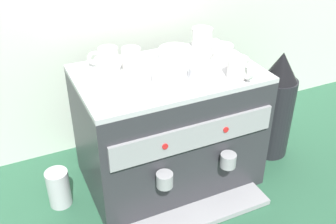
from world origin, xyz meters
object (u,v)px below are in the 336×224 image
object	(u,v)px
ceramic_cup_1	(238,68)
ceramic_bowl_0	(126,90)
ceramic_cup_5	(107,57)
ceramic_bowl_3	(169,76)
ceramic_bowl_2	(175,54)
ceramic_cup_0	(132,58)
milk_pitcher	(59,188)
ceramic_bowl_1	(204,72)
ceramic_cup_2	(109,68)
ceramic_cup_4	(221,54)
coffee_grinder	(275,107)
espresso_machine	(168,128)
ceramic_cup_3	(202,38)

from	to	relation	value
ceramic_cup_1	ceramic_bowl_0	distance (m)	0.39
ceramic_bowl_0	ceramic_cup_5	bearing A→B (deg)	86.73
ceramic_bowl_3	ceramic_bowl_2	bearing A→B (deg)	57.87
ceramic_cup_0	milk_pitcher	bearing A→B (deg)	-170.26
ceramic_bowl_1	ceramic_bowl_2	xyz separation A→B (m)	(-0.03, 0.17, 0.00)
ceramic_bowl_3	ceramic_cup_2	bearing A→B (deg)	147.12
ceramic_cup_4	coffee_grinder	distance (m)	0.38
ceramic_cup_1	ceramic_bowl_3	bearing A→B (deg)	162.71
espresso_machine	ceramic_cup_2	size ratio (longest dim) A/B	5.84
ceramic_cup_1	coffee_grinder	world-z (taller)	ceramic_cup_1
espresso_machine	ceramic_cup_0	distance (m)	0.30
ceramic_cup_2	ceramic_cup_3	size ratio (longest dim) A/B	0.90
ceramic_bowl_2	milk_pitcher	world-z (taller)	ceramic_bowl_2
milk_pitcher	ceramic_bowl_1	bearing A→B (deg)	-11.86
ceramic_bowl_0	ceramic_bowl_2	size ratio (longest dim) A/B	0.85
espresso_machine	ceramic_bowl_1	world-z (taller)	ceramic_bowl_1
espresso_machine	ceramic_cup_5	bearing A→B (deg)	143.64
ceramic_cup_5	ceramic_bowl_0	xyz separation A→B (m)	(-0.01, -0.23, -0.01)
ceramic_bowl_0	ceramic_bowl_2	xyz separation A→B (m)	(0.26, 0.18, 0.00)
espresso_machine	ceramic_cup_2	xyz separation A→B (m)	(-0.20, 0.04, 0.27)
ceramic_cup_4	ceramic_bowl_3	world-z (taller)	ceramic_cup_4
coffee_grinder	ceramic_bowl_0	bearing A→B (deg)	-174.52
ceramic_cup_0	ceramic_bowl_0	xyz separation A→B (m)	(-0.09, -0.18, -0.02)
ceramic_cup_2	ceramic_bowl_3	size ratio (longest dim) A/B	0.94
ceramic_cup_0	ceramic_cup_4	size ratio (longest dim) A/B	0.77
ceramic_cup_4	ceramic_bowl_3	distance (m)	0.24
ceramic_cup_5	ceramic_bowl_0	bearing A→B (deg)	-93.27
ceramic_cup_2	milk_pitcher	xyz separation A→B (m)	(-0.23, -0.02, -0.43)
ceramic_cup_5	ceramic_cup_0	bearing A→B (deg)	-34.98
ceramic_cup_2	ceramic_bowl_2	bearing A→B (deg)	9.26
ceramic_cup_4	ceramic_bowl_3	xyz separation A→B (m)	(-0.23, -0.06, -0.01)
espresso_machine	ceramic_bowl_3	size ratio (longest dim) A/B	5.50
ceramic_cup_2	ceramic_cup_3	world-z (taller)	ceramic_cup_3
ceramic_bowl_1	coffee_grinder	size ratio (longest dim) A/B	0.23
ceramic_cup_4	ceramic_bowl_1	xyz separation A→B (m)	(-0.11, -0.08, -0.01)
ceramic_bowl_2	coffee_grinder	xyz separation A→B (m)	(0.41, -0.12, -0.26)
ceramic_bowl_2	milk_pitcher	xyz separation A→B (m)	(-0.50, -0.06, -0.41)
ceramic_cup_2	ceramic_cup_3	xyz separation A→B (m)	(0.41, 0.11, 0.00)
ceramic_cup_0	ceramic_cup_1	xyz separation A→B (m)	(0.30, -0.22, -0.00)
espresso_machine	ceramic_cup_1	bearing A→B (deg)	-35.56
espresso_machine	ceramic_bowl_2	world-z (taller)	ceramic_bowl_2
ceramic_cup_0	milk_pitcher	size ratio (longest dim) A/B	0.62
ceramic_cup_1	coffee_grinder	xyz separation A→B (m)	(0.28, 0.10, -0.27)
ceramic_cup_4	ceramic_bowl_1	size ratio (longest dim) A/B	1.09
ceramic_cup_2	ceramic_cup_4	size ratio (longest dim) A/B	0.92
ceramic_cup_5	ceramic_bowl_1	xyz separation A→B (m)	(0.27, -0.22, -0.02)
ceramic_cup_0	ceramic_cup_5	bearing A→B (deg)	145.02
ceramic_bowl_1	ceramic_cup_0	bearing A→B (deg)	139.94
ceramic_cup_1	ceramic_bowl_0	bearing A→B (deg)	174.11
ceramic_cup_0	ceramic_cup_3	xyz separation A→B (m)	(0.32, 0.07, 0.00)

